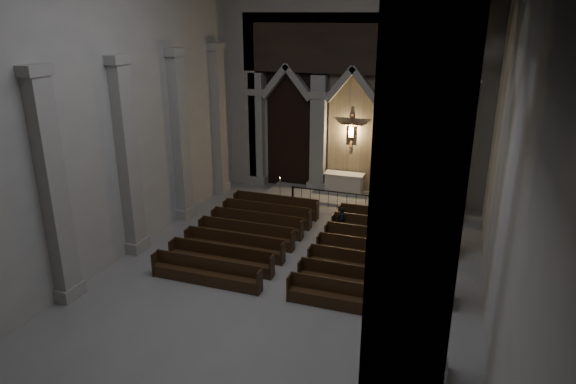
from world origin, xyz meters
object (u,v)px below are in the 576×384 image
Objects in this scene: altar_rail at (338,197)px; worshipper at (342,220)px; candle_stand_right at (405,208)px; pews at (306,246)px; altar at (344,183)px; candle_stand_left at (280,193)px.

worshipper reaches higher than altar_rail.
candle_stand_right reaches higher than worshipper.
altar_rail is 0.50× the size of pews.
pews is at bearing -90.89° from worshipper.
altar is 0.22× the size of pews.
altar is 7.60m from pews.
altar is 5.22m from worshipper.
altar is 3.57m from candle_stand_left.
worshipper is (0.92, -2.89, -0.01)m from altar_rail.
worshipper reaches higher than pews.
pews is at bearing -121.00° from candle_stand_right.
candle_stand_left is 0.85× the size of candle_stand_right.
pews is 7.83× the size of worshipper.
candle_stand_right is at bearing -29.71° from altar.
candle_stand_right is at bearing -2.02° from candle_stand_left.
altar_rail is 4.05× the size of candle_stand_left.
altar_rail is 5.39m from pews.
pews is (0.20, -7.59, -0.38)m from altar.
altar is at bearing 30.27° from candle_stand_left.
worshipper is (-2.43, -3.08, 0.23)m from candle_stand_right.
worshipper is (0.92, 2.49, 0.31)m from pews.
worshipper reaches higher than candle_stand_left.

